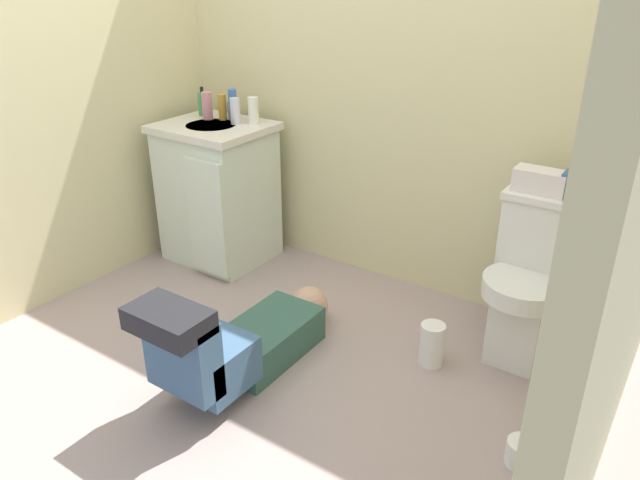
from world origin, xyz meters
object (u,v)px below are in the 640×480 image
at_px(bottle_amber, 222,107).
at_px(paper_towel_roll, 432,344).
at_px(tissue_box, 541,181).
at_px(person_plumber, 239,341).
at_px(bottle_clear, 235,111).
at_px(toilet, 530,281).
at_px(toilet_paper_roll, 521,453).
at_px(faucet, 230,110).
at_px(soap_dispenser, 203,104).
at_px(toiletry_bag, 578,187).
at_px(bottle_blue, 233,105).
at_px(bottle_pink, 207,106).
at_px(bottle_white, 253,110).
at_px(vanity_cabinet, 218,192).

height_order(bottle_amber, paper_towel_roll, bottle_amber).
distance_m(tissue_box, paper_towel_roll, 0.85).
xyz_separation_m(person_plumber, bottle_clear, (-0.76, 0.90, 0.72)).
bearing_deg(toilet, toilet_paper_roll, -72.16).
xyz_separation_m(faucet, soap_dispenser, (-0.19, -0.02, 0.02)).
relative_size(toilet, paper_towel_roll, 3.73).
distance_m(toiletry_bag, toilet_paper_roll, 1.09).
distance_m(person_plumber, bottle_clear, 1.38).
bearing_deg(bottle_clear, bottle_blue, 139.41).
bearing_deg(toilet, bottle_pink, 178.96).
height_order(toilet, tissue_box, tissue_box).
bearing_deg(paper_towel_roll, soap_dispenser, 166.64).
distance_m(toilet, bottle_clear, 1.80).
bearing_deg(bottle_clear, bottle_white, 38.58).
height_order(toiletry_bag, toilet_paper_roll, toiletry_bag).
distance_m(vanity_cabinet, bottle_pink, 0.50).
relative_size(soap_dispenser, bottle_amber, 1.16).
relative_size(toilet, bottle_blue, 4.21).
bearing_deg(bottle_white, bottle_blue, -176.28).
xyz_separation_m(vanity_cabinet, tissue_box, (1.77, 0.13, 0.38)).
height_order(faucet, toilet_paper_roll, faucet).
bearing_deg(toilet, faucet, 176.65).
distance_m(soap_dispenser, bottle_amber, 0.17).
distance_m(vanity_cabinet, bottle_clear, 0.49).
height_order(toiletry_bag, soap_dispenser, soap_dispenser).
xyz_separation_m(toiletry_bag, bottle_white, (-1.74, 0.01, 0.09)).
xyz_separation_m(tissue_box, bottle_clear, (-1.67, -0.05, 0.09)).
relative_size(vanity_cabinet, paper_towel_roll, 4.07).
relative_size(bottle_blue, paper_towel_roll, 0.88).
relative_size(toiletry_bag, soap_dispenser, 0.75).
height_order(faucet, bottle_amber, bottle_amber).
height_order(bottle_amber, bottle_clear, same).
height_order(soap_dispenser, bottle_pink, soap_dispenser).
distance_m(faucet, bottle_blue, 0.06).
bearing_deg(bottle_clear, paper_towel_roll, -14.25).
relative_size(paper_towel_roll, toilet_paper_roll, 1.83).
xyz_separation_m(paper_towel_roll, toilet_paper_roll, (0.52, -0.37, -0.05)).
height_order(tissue_box, toiletry_bag, toiletry_bag).
bearing_deg(bottle_pink, vanity_cabinet, -34.56).
height_order(toiletry_bag, bottle_white, bottle_white).
distance_m(toilet, toiletry_bag, 0.46).
relative_size(faucet, soap_dispenser, 0.60).
bearing_deg(faucet, bottle_white, -1.09).
bearing_deg(toilet_paper_roll, bottle_amber, 159.76).
bearing_deg(bottle_blue, bottle_clear, -40.59).
bearing_deg(toilet, bottle_amber, 177.77).
xyz_separation_m(vanity_cabinet, toilet_paper_roll, (2.04, -0.65, -0.37)).
height_order(faucet, bottle_pink, bottle_pink).
height_order(soap_dispenser, bottle_clear, soap_dispenser).
relative_size(toilet, faucet, 7.50).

